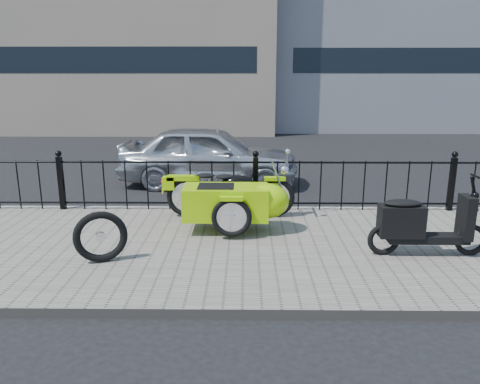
{
  "coord_description": "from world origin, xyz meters",
  "views": [
    {
      "loc": [
        -0.18,
        -6.85,
        2.54
      ],
      "look_at": [
        -0.26,
        -0.1,
        0.81
      ],
      "focal_mm": 35.0,
      "sensor_mm": 36.0,
      "label": 1
    }
  ],
  "objects_px": {
    "scooter": "(420,225)",
    "spare_tire": "(101,237)",
    "sedan_car": "(209,155)",
    "motorcycle_sidecar": "(237,199)"
  },
  "relations": [
    {
      "from": "scooter",
      "to": "spare_tire",
      "type": "relative_size",
      "value": 2.34
    },
    {
      "from": "sedan_car",
      "to": "spare_tire",
      "type": "bearing_deg",
      "value": 171.59
    },
    {
      "from": "scooter",
      "to": "spare_tire",
      "type": "distance_m",
      "value": 4.25
    },
    {
      "from": "spare_tire",
      "to": "motorcycle_sidecar",
      "type": "bearing_deg",
      "value": 38.38
    },
    {
      "from": "scooter",
      "to": "sedan_car",
      "type": "distance_m",
      "value": 5.57
    },
    {
      "from": "spare_tire",
      "to": "scooter",
      "type": "bearing_deg",
      "value": 4.04
    },
    {
      "from": "motorcycle_sidecar",
      "to": "scooter",
      "type": "xyz_separation_m",
      "value": [
        2.48,
        -1.09,
        -0.05
      ]
    },
    {
      "from": "spare_tire",
      "to": "sedan_car",
      "type": "xyz_separation_m",
      "value": [
        1.04,
        4.86,
        0.22
      ]
    },
    {
      "from": "scooter",
      "to": "spare_tire",
      "type": "height_order",
      "value": "scooter"
    },
    {
      "from": "motorcycle_sidecar",
      "to": "scooter",
      "type": "relative_size",
      "value": 1.41
    }
  ]
}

